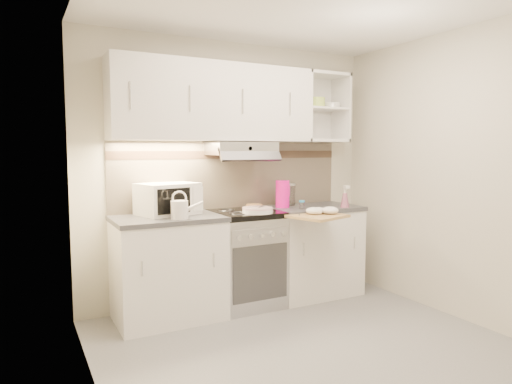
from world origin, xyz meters
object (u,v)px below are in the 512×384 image
Objects in this scene: electric_range at (246,258)px; watering_can at (181,209)px; spray_bottle at (345,198)px; cutting_board at (318,216)px; pink_pitcher at (283,194)px; microwave at (168,199)px; glass_jar at (290,194)px; plate_stack at (258,210)px.

watering_can reaches higher than electric_range.
cutting_board is at bearing -141.80° from spray_bottle.
watering_can is 1.16m from pink_pitcher.
electric_range is 3.91× the size of spray_bottle.
electric_range is 1.58× the size of microwave.
pink_pitcher is (1.14, -0.06, -0.00)m from microwave.
cutting_board is (0.07, -0.49, -0.16)m from pink_pitcher.
electric_range is 2.01× the size of cutting_board.
spray_bottle is 0.54m from cutting_board.
microwave reaches higher than cutting_board.
microwave is 2.11× the size of pink_pitcher.
plate_stack is at bearing -147.18° from glass_jar.
watering_can reaches higher than cutting_board.
watering_can is at bearing -178.93° from plate_stack.
cutting_board is (0.51, -0.44, 0.42)m from electric_range.
spray_bottle is (0.99, -0.22, 0.54)m from electric_range.
watering_can is at bearing -169.48° from pink_pitcher.
microwave is 1.73m from spray_bottle.
glass_jar is 0.56m from spray_bottle.
cutting_board is (-0.48, -0.22, -0.12)m from spray_bottle.
pink_pitcher is at bearing -141.68° from glass_jar.
cutting_board is (1.22, -0.55, -0.17)m from microwave.
microwave is at bearing 107.88° from watering_can.
pink_pitcher is 0.53m from cutting_board.
microwave reaches higher than spray_bottle.
watering_can is 1.21× the size of glass_jar.
plate_stack is at bearing -151.64° from pink_pitcher.
microwave is (-0.71, 0.12, 0.59)m from electric_range.
plate_stack is 1.02× the size of pink_pitcher.
electric_range reaches higher than cutting_board.
microwave is 0.31m from watering_can.
spray_bottle is 0.51× the size of cutting_board.
spray_bottle is at bearing -12.53° from electric_range.
electric_range is 0.90m from watering_can.
glass_jar is at bearing 36.34° from pink_pitcher.
microwave is 2.52× the size of glass_jar.
microwave is at bearing 170.71° from electric_range.
pink_pitcher is 1.17× the size of spray_bottle.
spray_bottle reaches higher than cutting_board.
spray_bottle is (0.96, -0.04, 0.06)m from plate_stack.
microwave is 1.35m from cutting_board.
pink_pitcher is (1.13, 0.25, 0.05)m from watering_can.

